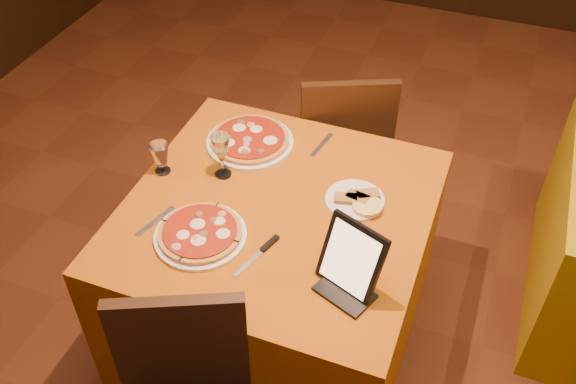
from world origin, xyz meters
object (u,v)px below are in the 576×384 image
(pizza_far, at_px, (250,141))
(water_glass, at_px, (161,159))
(chair_main_far, at_px, (340,141))
(wine_glass, at_px, (222,156))
(tablet, at_px, (352,258))
(main_table, at_px, (278,273))
(pizza_near, at_px, (200,234))

(pizza_far, xyz_separation_m, water_glass, (-0.25, -0.28, 0.05))
(chair_main_far, relative_size, wine_glass, 4.79)
(tablet, bearing_deg, chair_main_far, 129.30)
(wine_glass, bearing_deg, water_glass, -163.76)
(main_table, relative_size, chair_main_far, 1.21)
(chair_main_far, height_order, tablet, tablet)
(pizza_near, bearing_deg, chair_main_far, 79.54)
(main_table, distance_m, pizza_far, 0.56)
(pizza_far, bearing_deg, tablet, -43.19)
(pizza_near, xyz_separation_m, wine_glass, (-0.07, 0.33, 0.08))
(main_table, height_order, water_glass, water_glass)
(chair_main_far, height_order, wine_glass, wine_glass)
(wine_glass, height_order, water_glass, wine_glass)
(chair_main_far, relative_size, pizza_near, 2.80)
(pizza_near, xyz_separation_m, tablet, (0.55, -0.01, 0.10))
(pizza_near, distance_m, wine_glass, 0.35)
(main_table, bearing_deg, pizza_near, -129.74)
(pizza_near, bearing_deg, wine_glass, 101.43)
(chair_main_far, relative_size, tablet, 3.73)
(wine_glass, bearing_deg, chair_main_far, 70.18)
(main_table, xyz_separation_m, water_glass, (-0.49, 0.03, 0.44))
(tablet, bearing_deg, pizza_far, 158.02)
(chair_main_far, bearing_deg, pizza_near, 55.13)
(pizza_near, bearing_deg, pizza_far, 94.94)
(chair_main_far, bearing_deg, water_glass, 33.89)
(wine_glass, bearing_deg, main_table, -20.08)
(pizza_near, distance_m, pizza_far, 0.55)
(water_glass, relative_size, tablet, 0.53)
(water_glass, height_order, tablet, tablet)
(pizza_near, relative_size, tablet, 1.33)
(main_table, height_order, tablet, tablet)
(tablet, bearing_deg, wine_glass, 172.12)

